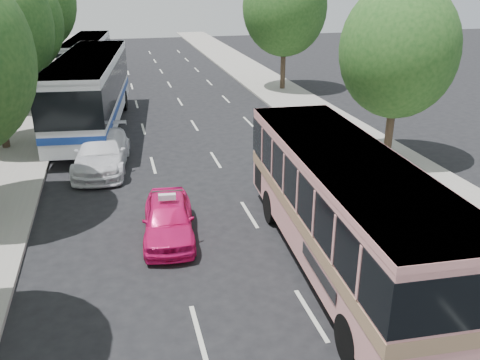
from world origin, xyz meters
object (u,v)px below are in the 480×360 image
object	(u,v)px
pink_bus	(344,200)
white_pickup	(102,152)
pink_taxi	(168,219)
tour_coach_front	(91,86)
tour_coach_rear	(88,56)

from	to	relation	value
pink_bus	white_pickup	world-z (taller)	pink_bus
pink_taxi	tour_coach_front	xyz separation A→B (m)	(-2.50, 13.54, 1.74)
white_pickup	tour_coach_front	world-z (taller)	tour_coach_front
pink_bus	pink_taxi	world-z (taller)	pink_bus
white_pickup	tour_coach_rear	xyz separation A→B (m)	(-0.96, 20.46, 1.29)
white_pickup	pink_bus	bearing A→B (deg)	-49.76
pink_taxi	tour_coach_front	distance (m)	13.88
pink_bus	pink_taxi	size ratio (longest dim) A/B	2.77
pink_bus	tour_coach_rear	world-z (taller)	pink_bus
pink_bus	tour_coach_rear	bearing A→B (deg)	107.17
white_pickup	tour_coach_rear	bearing A→B (deg)	99.56
pink_taxi	white_pickup	size ratio (longest dim) A/B	0.76
tour_coach_front	tour_coach_rear	size ratio (longest dim) A/B	1.18
tour_coach_front	tour_coach_rear	world-z (taller)	tour_coach_front
pink_taxi	white_pickup	world-z (taller)	white_pickup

